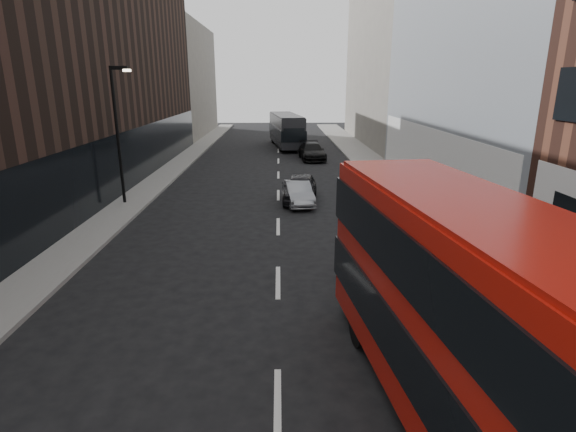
{
  "coord_description": "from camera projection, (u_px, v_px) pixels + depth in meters",
  "views": [
    {
      "loc": [
        0.06,
        -5.62,
        6.34
      ],
      "look_at": [
        0.32,
        7.28,
        2.5
      ],
      "focal_mm": 28.0,
      "sensor_mm": 36.0,
      "label": 1
    }
  ],
  "objects": [
    {
      "name": "red_bus",
      "position": [
        486.0,
        326.0,
        7.51
      ],
      "size": [
        3.8,
        11.05,
        4.39
      ],
      "rotation": [
        0.0,
        0.0,
        0.12
      ],
      "color": "#AC130A",
      "rests_on": "ground"
    },
    {
      "name": "car_b",
      "position": [
        298.0,
        193.0,
        24.29
      ],
      "size": [
        1.76,
        3.88,
        1.23
      ],
      "primitive_type": "imported",
      "rotation": [
        0.0,
        0.0,
        0.12
      ],
      "color": "gray",
      "rests_on": "ground"
    },
    {
      "name": "building_left_far",
      "position": [
        184.0,
        81.0,
        54.95
      ],
      "size": [
        5.0,
        20.0,
        13.0
      ],
      "primitive_type": "cube",
      "color": "slate",
      "rests_on": "ground"
    },
    {
      "name": "sidewalk_right",
      "position": [
        386.0,
        176.0,
        31.28
      ],
      "size": [
        3.0,
        80.0,
        0.15
      ],
      "primitive_type": "cube",
      "color": "slate",
      "rests_on": "ground"
    },
    {
      "name": "building_victorian",
      "position": [
        387.0,
        50.0,
        46.83
      ],
      "size": [
        6.5,
        24.0,
        21.0
      ],
      "color": "slate",
      "rests_on": "ground"
    },
    {
      "name": "building_left_mid",
      "position": [
        125.0,
        74.0,
        33.73
      ],
      "size": [
        5.0,
        24.0,
        14.0
      ],
      "primitive_type": "cube",
      "color": "black",
      "rests_on": "ground"
    },
    {
      "name": "car_c",
      "position": [
        312.0,
        151.0,
        38.4
      ],
      "size": [
        2.35,
        5.0,
        1.41
      ],
      "primitive_type": "imported",
      "rotation": [
        0.0,
        0.0,
        0.08
      ],
      "color": "black",
      "rests_on": "ground"
    },
    {
      "name": "sidewalk_left",
      "position": [
        163.0,
        177.0,
        30.98
      ],
      "size": [
        2.0,
        80.0,
        0.15
      ],
      "primitive_type": "cube",
      "color": "slate",
      "rests_on": "ground"
    },
    {
      "name": "street_lamp",
      "position": [
        118.0,
        126.0,
        23.1
      ],
      "size": [
        1.06,
        0.22,
        7.0
      ],
      "color": "black",
      "rests_on": "sidewalk_left"
    },
    {
      "name": "grey_bus",
      "position": [
        286.0,
        130.0,
        45.69
      ],
      "size": [
        3.66,
        10.34,
        3.28
      ],
      "rotation": [
        0.0,
        0.0,
        0.13
      ],
      "color": "black",
      "rests_on": "ground"
    },
    {
      "name": "building_modern_block",
      "position": [
        485.0,
        15.0,
        24.72
      ],
      "size": [
        5.03,
        22.0,
        20.0
      ],
      "color": "#A5A9AF",
      "rests_on": "ground"
    },
    {
      "name": "car_a",
      "position": [
        300.0,
        188.0,
        24.94
      ],
      "size": [
        2.21,
        4.47,
        1.47
      ],
      "primitive_type": "imported",
      "rotation": [
        0.0,
        0.0,
        -0.12
      ],
      "color": "black",
      "rests_on": "ground"
    }
  ]
}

